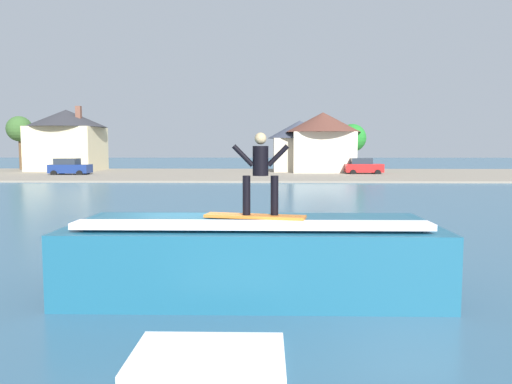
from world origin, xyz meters
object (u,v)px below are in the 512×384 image
Objects in this scene: surfboard at (255,216)px; car_near_shore at (70,167)px; house_gabled_white at (323,139)px; tree_short_bushy at (19,129)px; car_far_shore at (363,166)px; tree_tall_bare at (352,138)px; house_small_cottage at (300,144)px; surfer at (261,169)px; house_with_chimney at (67,138)px; wave_crest at (253,255)px.

surfboard is 47.63m from car_near_shore.
house_gabled_white is 38.00m from tree_short_bushy.
car_far_shore is 5.46m from tree_tall_bare.
house_gabled_white is 1.13× the size of house_small_cottage.
car_far_shore reaches higher than surfboard.
surfboard is 49.35m from house_gabled_white.
tree_tall_bare is (6.08, -0.91, 0.63)m from house_small_cottage.
house_gabled_white is 1.25× the size of tree_short_bushy.
tree_short_bushy reaches higher than car_near_shore.
surfboard is at bearing -59.88° from tree_short_bushy.
tree_short_bushy is (-31.16, 53.55, 2.61)m from surfer.
tree_tall_bare is (34.43, -1.96, -0.11)m from house_with_chimney.
wave_crest is 50.32m from tree_tall_bare.
tree_short_bushy is at bearing 175.17° from house_small_cottage.
tree_short_bushy is (-31.05, 53.53, 3.58)m from surfboard.
car_far_shore is 42.75m from tree_short_bushy.
house_with_chimney is 31.03m from house_gabled_white.
house_small_cottage is at bearing 17.18° from car_near_shore.
surfboard is at bearing -97.73° from house_gabled_white.
tree_tall_bare is (-0.50, 4.45, 3.12)m from car_far_shore.
house_gabled_white is (6.64, 48.85, 2.30)m from surfboard.
car_far_shore is at bearing -83.54° from tree_tall_bare.
surfer is 0.29× the size of tree_tall_bare.
car_far_shore is 35.66m from house_with_chimney.
house_small_cottage is at bearing -4.83° from tree_short_bushy.
wave_crest is 0.80× the size of house_with_chimney.
car_near_shore is 31.40m from car_far_shore.
tree_short_bushy reaches higher than house_small_cottage.
tree_tall_bare is (3.52, 0.80, 0.07)m from house_gabled_white.
surfer reaches higher than wave_crest.
car_near_shore is (-20.66, 42.91, -0.75)m from surfboard.
car_near_shore is at bearing -175.81° from car_far_shore.
surfboard is 0.28× the size of house_small_cottage.
car_far_shore is at bearing 4.19° from car_near_shore.
house_small_cottage is 35.31m from tree_short_bushy.
house_with_chimney is at bearing 115.19° from surfboard.
car_far_shore is 0.71× the size of tree_tall_bare.
house_small_cottage is (24.74, 7.65, 2.49)m from car_near_shore.
tree_short_bushy is (-10.39, 10.62, 4.33)m from car_near_shore.
wave_crest is 48.93m from house_gabled_white.
car_near_shore is at bearing 115.91° from wave_crest.
house_small_cottage is at bearing -2.13° from house_with_chimney.
house_with_chimney reaches higher than house_small_cottage.
surfer is at bearing -97.60° from house_gabled_white.
surfer is 47.72m from car_near_shore.
car_near_shore reaches higher than wave_crest.
house_with_chimney reaches higher than car_far_shore.
tree_short_bushy is (-41.71, 8.33, 4.33)m from car_far_shore.
tree_short_bushy reaches higher than surfboard.
car_near_shore is 0.60× the size of tree_short_bushy.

